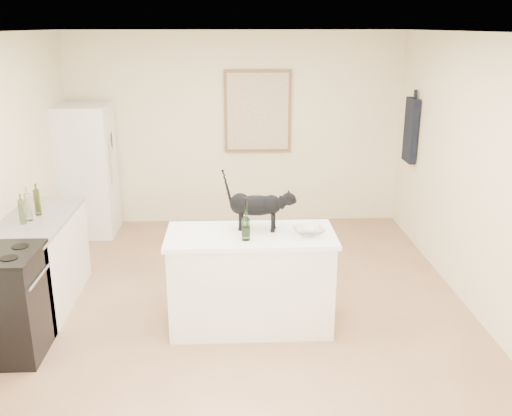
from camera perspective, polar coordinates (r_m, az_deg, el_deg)
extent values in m
plane|color=tan|center=(5.55, -1.64, -10.60)|extent=(5.50, 5.50, 0.00)
plane|color=white|center=(4.88, -1.93, 17.33)|extent=(5.50, 5.50, 0.00)
plane|color=beige|center=(7.74, -2.07, 7.90)|extent=(4.50, 0.00, 4.50)
plane|color=beige|center=(2.52, -0.83, -14.55)|extent=(4.50, 0.00, 4.50)
plane|color=beige|center=(5.56, 22.11, 2.54)|extent=(0.00, 5.50, 5.50)
cube|color=white|center=(5.18, -0.53, -7.46)|extent=(1.44, 0.67, 0.86)
cube|color=white|center=(5.00, -0.55, -2.80)|extent=(1.50, 0.70, 0.04)
cube|color=white|center=(5.94, -20.97, -5.27)|extent=(0.60, 1.40, 0.86)
cube|color=gray|center=(5.79, -21.46, -1.17)|extent=(0.62, 1.44, 0.04)
cube|color=black|center=(5.17, -24.02, -8.96)|extent=(0.60, 0.60, 0.90)
cube|color=white|center=(7.68, -16.74, 3.63)|extent=(0.68, 0.68, 1.70)
cube|color=brown|center=(7.68, 0.18, 9.72)|extent=(0.90, 0.03, 1.10)
cube|color=beige|center=(7.67, 0.18, 9.70)|extent=(0.82, 0.00, 1.02)
cube|color=black|center=(7.39, 15.37, 7.57)|extent=(0.08, 0.34, 0.80)
cylinder|color=#295421|center=(4.79, -1.03, -1.40)|extent=(0.09, 0.09, 0.33)
imported|color=white|center=(4.97, 5.35, -2.36)|extent=(0.32, 0.32, 0.07)
cube|color=beige|center=(7.61, -14.31, 6.70)|extent=(0.04, 0.15, 0.19)
cylinder|color=#274918|center=(5.84, -21.22, 0.52)|extent=(0.06, 0.06, 0.25)
cylinder|color=brown|center=(5.97, -21.20, 0.73)|extent=(0.06, 0.06, 0.22)
cylinder|color=#ABB9AE|center=(5.70, -22.01, 0.09)|extent=(0.06, 0.06, 0.27)
cylinder|color=#2D511B|center=(5.63, -22.56, -0.36)|extent=(0.06, 0.06, 0.23)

